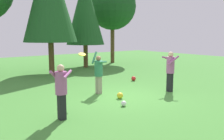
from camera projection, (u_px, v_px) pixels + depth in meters
The scene contains 10 objects.
ground_plane at pixel (125, 96), 9.53m from camera, with size 40.00×40.00×0.00m, color #478C38.
person_thrower at pixel (99, 71), 9.87m from camera, with size 0.62×0.63×1.75m.
person_catcher at pixel (61, 87), 6.83m from camera, with size 0.72×0.72×1.62m.
person_bystander at pixel (170, 68), 10.20m from camera, with size 0.69×0.63×1.73m.
frisbee at pixel (82, 54), 8.76m from camera, with size 0.33×0.32×0.12m.
ball_yellow at pixel (120, 95), 9.20m from camera, with size 0.25×0.25×0.25m, color yellow.
ball_red at pixel (134, 79), 12.72m from camera, with size 0.24×0.24×0.24m, color red.
ball_white at pixel (124, 103), 8.23m from camera, with size 0.19×0.19×0.19m, color white.
tree_right at pixel (85, 11), 17.36m from camera, with size 2.80×2.80×6.69m.
tree_far_right at pixel (112, 7), 20.21m from camera, with size 3.98×3.98×6.80m.
Camera 1 is at (-6.08, -7.02, 2.46)m, focal length 38.23 mm.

